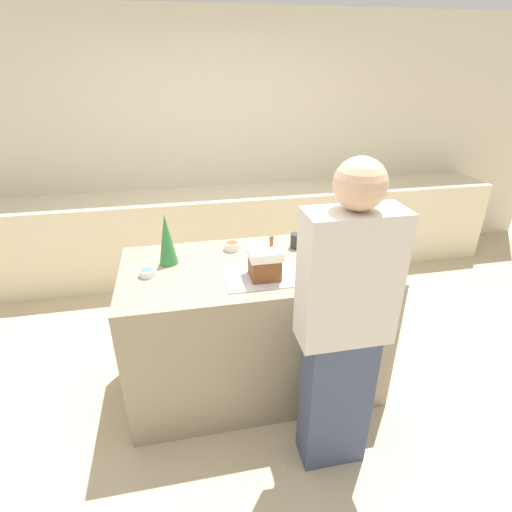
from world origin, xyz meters
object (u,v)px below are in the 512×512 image
Objects in this scene: candy_bowl_near_tray_left at (147,272)px; candy_bowl_near_tray_right at (336,231)px; candy_bowl_beside_tree at (340,244)px; candy_bowl_behind_tray at (232,246)px; decorative_tree at (167,239)px; baking_tray at (264,277)px; gingerbread_house at (265,262)px; mug at (297,241)px; person at (343,327)px.

candy_bowl_near_tray_left is 0.84× the size of candy_bowl_near_tray_right.
candy_bowl_near_tray_left is at bearing -173.47° from candy_bowl_beside_tree.
candy_bowl_behind_tray reaches higher than candy_bowl_beside_tree.
candy_bowl_near_tray_right is at bearing 10.00° from decorative_tree.
baking_tray is 0.68m from candy_bowl_beside_tree.
candy_bowl_beside_tree is (0.61, 0.31, -0.08)m from gingerbread_house.
candy_bowl_near_tray_right is at bearing 38.40° from gingerbread_house.
candy_bowl_near_tray_right is 0.38m from mug.
decorative_tree is at bearing 151.13° from gingerbread_house.
person reaches higher than candy_bowl_beside_tree.
gingerbread_house reaches higher than candy_bowl_behind_tray.
person is at bearing -111.03° from candy_bowl_beside_tree.
person is (0.29, -0.51, -0.04)m from baking_tray.
gingerbread_house reaches higher than candy_bowl_beside_tree.
baking_tray is 0.66m from decorative_tree.
candy_bowl_behind_tray is at bearing 170.86° from candy_bowl_beside_tree.
mug is at bearing 11.97° from candy_bowl_near_tray_left.
person reaches higher than candy_bowl_near_tray_right.
mug is (0.44, -0.06, 0.02)m from candy_bowl_behind_tray.
gingerbread_house is at bearing 119.83° from person.
candy_bowl_near_tray_right is 0.80m from candy_bowl_behind_tray.
candy_bowl_near_tray_right is at bearing 6.73° from candy_bowl_behind_tray.
candy_bowl_behind_tray is at bearing 107.19° from gingerbread_house.
candy_bowl_near_tray_left is at bearing 145.59° from person.
candy_bowl_near_tray_right is 1.10m from person.
mug is at bearing 50.17° from baking_tray.
person is at bearing -109.58° from candy_bowl_near_tray_right.
baking_tray is at bearing 119.86° from person.
person is at bearing -60.14° from baking_tray.
mug is (-0.35, -0.15, 0.02)m from candy_bowl_near_tray_right.
candy_bowl_behind_tray is (-0.13, 0.43, -0.08)m from gingerbread_house.
candy_bowl_near_tray_left is 0.05× the size of person.
mug is (1.00, 0.21, 0.03)m from candy_bowl_near_tray_left.
candy_bowl_beside_tree reaches higher than candy_bowl_near_tray_left.
decorative_tree reaches higher than baking_tray.
candy_bowl_near_tray_right is 0.06× the size of person.
baking_tray is 0.10m from gingerbread_house.
candy_bowl_near_tray_right reaches higher than candy_bowl_behind_tray.
candy_bowl_beside_tree is 0.30m from mug.
baking_tray is 4.70× the size of mug.
candy_bowl_beside_tree is at bearing 0.11° from decorative_tree.
candy_bowl_near_tray_left is at bearing -168.03° from mug.
candy_bowl_beside_tree is at bearing 27.05° from baking_tray.
person is at bearing -91.26° from mug.
gingerbread_house is at bearing -13.23° from candy_bowl_near_tray_left.
candy_bowl_near_tray_left is at bearing -154.28° from candy_bowl_behind_tray.
candy_bowl_behind_tray is (0.43, 0.12, -0.14)m from decorative_tree.
mug reaches higher than candy_bowl_beside_tree.
mug reaches higher than candy_bowl_near_tray_right.
candy_bowl_behind_tray is 0.45m from mug.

